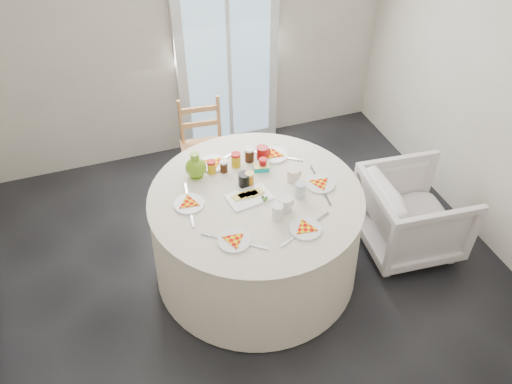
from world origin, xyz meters
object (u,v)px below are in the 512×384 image
object	(u,v)px
wooden_chair	(204,147)
armchair	(413,209)
green_pitcher	(196,166)
table	(256,234)

from	to	relation	value
wooden_chair	armchair	bearing A→B (deg)	-35.65
armchair	green_pitcher	bearing A→B (deg)	77.73
wooden_chair	green_pitcher	distance (m)	0.87
green_pitcher	armchair	bearing A→B (deg)	-5.63
table	armchair	bearing A→B (deg)	-7.57
wooden_chair	table	bearing A→B (deg)	-77.39
armchair	green_pitcher	distance (m)	1.76
table	wooden_chair	distance (m)	1.09
table	wooden_chair	size ratio (longest dim) A/B	1.78
table	armchair	xyz separation A→B (m)	(1.27, -0.17, 0.02)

